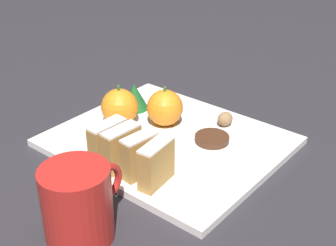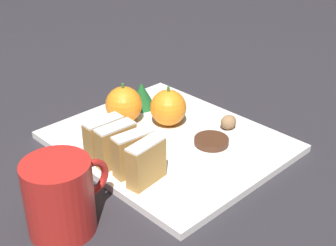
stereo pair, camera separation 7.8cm
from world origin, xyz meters
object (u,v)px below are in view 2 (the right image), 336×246
orange_near (168,108)px  coffee_mug (61,197)px  orange_far (124,105)px  chocolate_cookie (211,141)px  walnut (228,122)px

orange_near → coffee_mug: size_ratio=0.60×
coffee_mug → orange_far: bearing=34.2°
orange_far → coffee_mug: coffee_mug is taller
orange_far → chocolate_cookie: (0.05, -0.16, -0.03)m
orange_near → coffee_mug: (-0.28, -0.10, 0.01)m
orange_far → coffee_mug: bearing=-145.8°
orange_far → walnut: size_ratio=2.40×
orange_near → chocolate_cookie: (0.00, -0.10, -0.03)m
orange_near → orange_far: bearing=128.3°
orange_far → chocolate_cookie: orange_far is taller
orange_far → chocolate_cookie: size_ratio=1.27×
chocolate_cookie → coffee_mug: bearing=178.9°
walnut → coffee_mug: size_ratio=0.25×
orange_near → orange_far: orange_far is taller
orange_near → orange_far: size_ratio=0.98×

